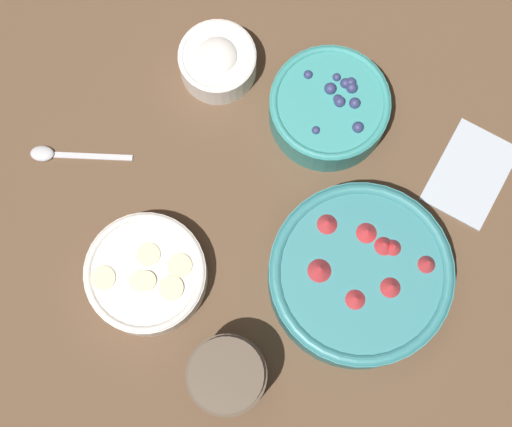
{
  "coord_description": "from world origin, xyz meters",
  "views": [
    {
      "loc": [
        0.13,
        0.18,
        1.11
      ],
      "look_at": [
        -0.02,
        -0.01,
        0.04
      ],
      "focal_mm": 60.0,
      "sensor_mm": 36.0,
      "label": 1
    }
  ],
  "objects_px": {
    "bowl_strawberries": "(360,275)",
    "bowl_bananas": "(146,274)",
    "bowl_cream": "(218,61)",
    "jar_chocolate": "(227,376)",
    "bowl_blueberries": "(329,107)"
  },
  "relations": [
    {
      "from": "bowl_bananas",
      "to": "jar_chocolate",
      "type": "height_order",
      "value": "jar_chocolate"
    },
    {
      "from": "bowl_bananas",
      "to": "jar_chocolate",
      "type": "relative_size",
      "value": 1.6
    },
    {
      "from": "bowl_blueberries",
      "to": "bowl_bananas",
      "type": "relative_size",
      "value": 1.02
    },
    {
      "from": "bowl_bananas",
      "to": "bowl_cream",
      "type": "height_order",
      "value": "bowl_cream"
    },
    {
      "from": "bowl_strawberries",
      "to": "bowl_blueberries",
      "type": "relative_size",
      "value": 1.45
    },
    {
      "from": "bowl_strawberries",
      "to": "jar_chocolate",
      "type": "bearing_deg",
      "value": -2.82
    },
    {
      "from": "bowl_cream",
      "to": "bowl_strawberries",
      "type": "bearing_deg",
      "value": 82.02
    },
    {
      "from": "bowl_blueberries",
      "to": "jar_chocolate",
      "type": "height_order",
      "value": "jar_chocolate"
    },
    {
      "from": "bowl_strawberries",
      "to": "bowl_bananas",
      "type": "distance_m",
      "value": 0.27
    },
    {
      "from": "bowl_bananas",
      "to": "jar_chocolate",
      "type": "bearing_deg",
      "value": 89.36
    },
    {
      "from": "bowl_cream",
      "to": "bowl_bananas",
      "type": "bearing_deg",
      "value": 33.03
    },
    {
      "from": "bowl_strawberries",
      "to": "bowl_bananas",
      "type": "xyz_separation_m",
      "value": [
        0.21,
        -0.18,
        -0.02
      ]
    },
    {
      "from": "bowl_cream",
      "to": "jar_chocolate",
      "type": "relative_size",
      "value": 1.08
    },
    {
      "from": "bowl_bananas",
      "to": "bowl_cream",
      "type": "relative_size",
      "value": 1.48
    },
    {
      "from": "bowl_strawberries",
      "to": "bowl_bananas",
      "type": "height_order",
      "value": "bowl_strawberries"
    }
  ]
}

